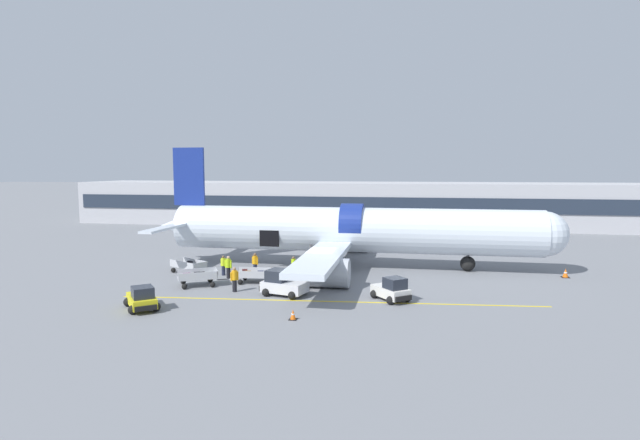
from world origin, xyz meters
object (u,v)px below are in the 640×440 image
at_px(baggage_cart_loading, 257,276).
at_px(ground_crew_loader_b, 311,266).
at_px(baggage_tug_rear, 142,299).
at_px(baggage_tug_mid, 392,290).
at_px(airplane, 347,231).
at_px(ground_crew_marshal, 235,279).
at_px(baggage_cart_queued, 199,278).
at_px(baggage_tug_lead, 283,284).
at_px(ground_crew_supervisor, 294,266).
at_px(baggage_cart_empty, 189,267).
at_px(ground_crew_helper, 223,265).
at_px(ground_crew_driver, 255,263).
at_px(ground_crew_loader_a, 228,266).

relative_size(baggage_cart_loading, ground_crew_loader_b, 2.23).
bearing_deg(baggage_tug_rear, baggage_tug_mid, 17.86).
height_order(airplane, baggage_tug_mid, airplane).
xyz_separation_m(baggage_tug_mid, ground_crew_marshal, (-10.94, 0.40, 0.25)).
bearing_deg(baggage_cart_queued, baggage_cart_loading, 24.14).
relative_size(baggage_tug_lead, baggage_tug_mid, 1.12).
xyz_separation_m(ground_crew_loader_b, ground_crew_supervisor, (-1.48, 0.18, -0.11)).
relative_size(airplane, ground_crew_loader_b, 19.72).
xyz_separation_m(baggage_tug_lead, baggage_cart_empty, (-9.46, 5.60, -0.22)).
height_order(baggage_cart_queued, ground_crew_helper, ground_crew_helper).
relative_size(baggage_cart_loading, ground_crew_marshal, 2.31).
distance_m(ground_crew_driver, ground_crew_helper, 2.55).
relative_size(baggage_cart_queued, ground_crew_loader_b, 2.04).
bearing_deg(baggage_cart_loading, baggage_tug_rear, -120.04).
height_order(baggage_tug_lead, ground_crew_supervisor, baggage_tug_lead).
relative_size(baggage_tug_mid, ground_crew_loader_a, 1.69).
bearing_deg(ground_crew_loader_b, ground_crew_marshal, -128.46).
xyz_separation_m(baggage_tug_lead, baggage_cart_queued, (-6.77, 1.50, -0.15)).
height_order(ground_crew_helper, ground_crew_marshal, ground_crew_marshal).
bearing_deg(airplane, ground_crew_helper, -150.88).
height_order(baggage_tug_rear, baggage_cart_loading, baggage_tug_rear).
height_order(baggage_cart_empty, ground_crew_supervisor, ground_crew_supervisor).
xyz_separation_m(baggage_cart_queued, ground_crew_driver, (2.83, 4.71, 0.31)).
bearing_deg(baggage_cart_queued, ground_crew_supervisor, 36.14).
bearing_deg(baggage_tug_lead, ground_crew_marshal, 175.52).
relative_size(baggage_cart_queued, ground_crew_loader_a, 2.08).
relative_size(baggage_cart_queued, ground_crew_supervisor, 2.29).
distance_m(baggage_tug_lead, baggage_cart_queued, 6.93).
xyz_separation_m(baggage_tug_lead, ground_crew_loader_a, (-5.54, 4.36, 0.18)).
distance_m(ground_crew_supervisor, ground_crew_marshal, 6.38).
height_order(baggage_tug_mid, baggage_cart_empty, baggage_tug_mid).
xyz_separation_m(baggage_cart_loading, ground_crew_marshal, (-0.69, -2.97, 0.40)).
bearing_deg(ground_crew_loader_a, baggage_tug_lead, -38.18).
bearing_deg(baggage_tug_lead, ground_crew_helper, 140.03).
bearing_deg(baggage_cart_loading, ground_crew_driver, 109.93).
xyz_separation_m(ground_crew_driver, ground_crew_marshal, (0.39, -5.93, 0.01)).
bearing_deg(baggage_cart_loading, baggage_tug_lead, -48.56).
relative_size(ground_crew_loader_a, ground_crew_helper, 1.10).
bearing_deg(baggage_tug_lead, baggage_cart_queued, 167.48).
relative_size(ground_crew_loader_a, ground_crew_marshal, 1.01).
distance_m(ground_crew_loader_b, ground_crew_driver, 4.78).
relative_size(ground_crew_loader_a, ground_crew_driver, 1.02).
bearing_deg(baggage_tug_mid, ground_crew_marshal, 177.90).
relative_size(baggage_cart_queued, ground_crew_driver, 2.12).
bearing_deg(ground_crew_marshal, baggage_tug_rear, -127.81).
bearing_deg(ground_crew_marshal, baggage_tug_lead, -4.48).
bearing_deg(baggage_cart_empty, baggage_cart_queued, -56.67).
height_order(baggage_tug_lead, baggage_cart_loading, baggage_tug_lead).
height_order(baggage_cart_empty, ground_crew_driver, ground_crew_driver).
bearing_deg(baggage_cart_loading, baggage_cart_empty, 160.36).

